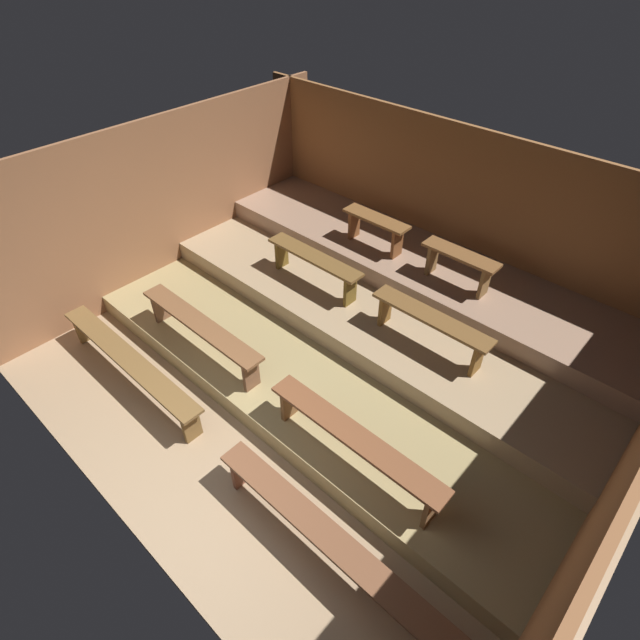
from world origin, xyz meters
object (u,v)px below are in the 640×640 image
Objects in this scene: bench_middle_left at (314,262)px; bench_upper_right at (459,262)px; bench_floor_left at (129,362)px; bench_floor_right at (329,541)px; bench_upper_left at (376,226)px; bench_middle_right at (430,323)px; bench_lower_left at (200,328)px; bench_lower_right at (354,440)px.

bench_middle_left is 1.89m from bench_upper_right.
bench_floor_left is 3.25m from bench_floor_right.
bench_middle_left is 1.51× the size of bench_upper_left.
bench_middle_left and bench_middle_right have the same top height.
bench_middle_right is (-0.70, 2.53, 0.51)m from bench_floor_right.
bench_lower_right is (2.44, 0.00, 0.00)m from bench_lower_left.
bench_floor_left is 3.72m from bench_upper_left.
bench_middle_right is at bearing -75.36° from bench_upper_right.
bench_upper_left is at bearing 123.10° from bench_floor_right.
bench_lower_left is at bearing -141.34° from bench_middle_right.
bench_middle_left reaches higher than bench_floor_left.
bench_lower_left is 1.35× the size of bench_middle_left.
bench_middle_left is at bearing -148.25° from bench_upper_right.
bench_upper_right is (1.89, 2.71, 0.50)m from bench_lower_left.
bench_floor_right is at bearing -63.57° from bench_lower_right.
bench_floor_left is at bearing -123.10° from bench_upper_right.
bench_upper_right is (1.34, 0.00, 0.00)m from bench_upper_left.
bench_upper_right is at bearing 101.53° from bench_lower_right.
bench_lower_right is 1.35× the size of bench_middle_right.
bench_upper_left is at bearing 148.25° from bench_middle_right.
bench_lower_left is 2.04× the size of bench_upper_right.
bench_middle_left is (0.70, 2.53, 0.51)m from bench_floor_left.
bench_middle_right is 1.51× the size of bench_upper_right.
bench_upper_right reaches higher than bench_lower_right.
bench_middle_left is 1.00× the size of bench_middle_right.
bench_lower_right is 2.04× the size of bench_upper_left.
bench_floor_left is 1.29× the size of bench_lower_right.
bench_upper_left is at bearing 74.80° from bench_floor_left.
bench_middle_right is 1.89m from bench_upper_left.
bench_lower_left is at bearing 180.00° from bench_lower_right.
bench_floor_right is at bearing -74.59° from bench_middle_right.
bench_lower_right is at bearing 116.43° from bench_floor_right.
bench_middle_left is at bearing 80.29° from bench_lower_left.
bench_floor_right is 0.94m from bench_lower_right.
bench_floor_left is 3.63m from bench_middle_right.
bench_lower_left is 3.34m from bench_upper_right.
bench_upper_right is (-0.26, 0.99, 0.24)m from bench_middle_right.
bench_upper_left is (0.96, 3.52, 0.75)m from bench_floor_left.
bench_lower_right is 1.76m from bench_middle_right.
bench_middle_right is at bearing 105.41° from bench_floor_right.
bench_floor_right is 1.29× the size of bench_lower_right.
bench_middle_right is 1.51× the size of bench_upper_left.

